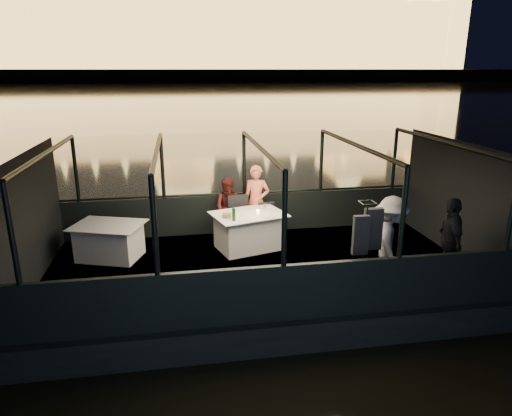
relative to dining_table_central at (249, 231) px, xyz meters
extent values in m
plane|color=black|center=(0.06, 79.05, -0.89)|extent=(500.00, 500.00, 0.00)
cube|color=black|center=(0.06, -0.95, -0.89)|extent=(8.60, 4.40, 1.00)
cube|color=black|center=(0.06, -0.95, -0.41)|extent=(8.00, 4.00, 0.04)
cube|color=black|center=(0.06, 1.05, 0.06)|extent=(8.00, 0.08, 0.90)
cube|color=black|center=(0.06, -2.95, 0.06)|extent=(8.00, 0.08, 0.90)
cube|color=#423D33|center=(0.06, 209.05, 0.11)|extent=(400.00, 140.00, 6.00)
cube|color=silver|center=(0.00, 0.00, 0.00)|extent=(1.68, 1.41, 0.77)
cube|color=silver|center=(-2.81, -0.05, 0.00)|extent=(1.58, 1.35, 0.71)
cube|color=black|center=(-0.14, 0.45, 0.06)|extent=(0.52, 0.52, 0.98)
cube|color=black|center=(0.50, 0.45, 0.06)|extent=(0.41, 0.41, 0.80)
imported|color=#EE7156|center=(0.29, 0.72, 0.36)|extent=(0.68, 0.57, 1.62)
imported|color=#451613|center=(-0.32, 0.72, 0.36)|extent=(0.80, 0.72, 1.37)
imported|color=white|center=(2.12, -2.12, 0.47)|extent=(0.92, 1.19, 1.61)
imported|color=black|center=(3.23, -2.12, 0.47)|extent=(0.59, 0.97, 1.55)
cylinder|color=#153A17|center=(-0.36, -0.41, 0.53)|extent=(0.07, 0.07, 0.31)
cylinder|color=olive|center=(-0.47, -0.17, 0.42)|extent=(0.23, 0.23, 0.07)
cylinder|color=yellow|center=(0.18, -0.07, 0.42)|extent=(0.07, 0.07, 0.09)
cylinder|color=silver|center=(0.36, -0.25, 0.39)|extent=(0.35, 0.35, 0.02)
cylinder|color=silver|center=(-0.38, 0.00, 0.39)|extent=(0.29, 0.29, 0.01)
camera|label=1|loc=(-1.36, -8.90, 3.26)|focal=32.00mm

